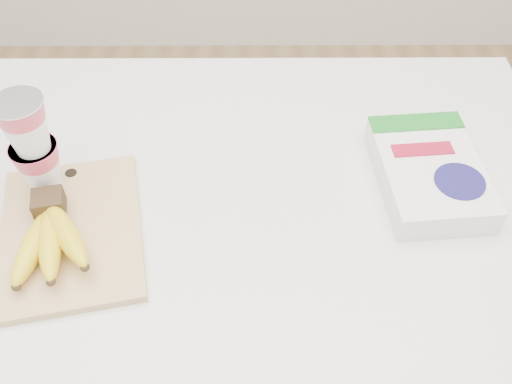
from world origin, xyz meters
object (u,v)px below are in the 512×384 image
bananas (50,236)px  cereal_box (429,172)px  yogurt_stack (32,144)px  table (202,356)px  cutting_board (71,232)px

bananas → cereal_box: bananas is taller
cereal_box → yogurt_stack: bearing=176.9°
bananas → yogurt_stack: yogurt_stack is taller
table → yogurt_stack: (-0.22, 0.06, 0.61)m
table → cutting_board: size_ratio=4.51×
table → bananas: bearing=-160.3°
yogurt_stack → cereal_box: (0.64, 0.02, -0.09)m
table → cereal_box: size_ratio=5.23×
yogurt_stack → cereal_box: bearing=1.7°
cereal_box → bananas: bearing=-171.6°
table → bananas: bananas is taller
table → cutting_board: cutting_board is taller
cereal_box → table: bearing=-174.7°
cutting_board → bananas: bananas is taller
table → cutting_board: (-0.17, -0.04, 0.51)m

